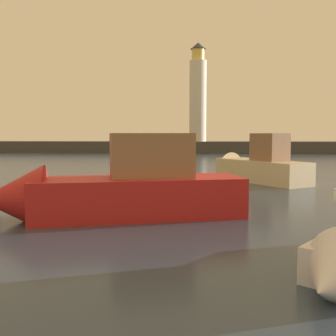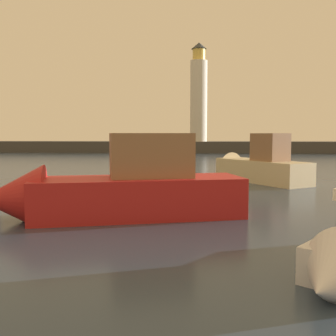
# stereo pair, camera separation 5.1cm
# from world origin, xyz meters

# --- Properties ---
(ground_plane) EXTENTS (220.00, 220.00, 0.00)m
(ground_plane) POSITION_xyz_m (0.00, 32.81, 0.00)
(ground_plane) COLOR #2D3D51
(breakwater) EXTENTS (67.92, 4.31, 1.85)m
(breakwater) POSITION_xyz_m (0.00, 65.62, 0.92)
(breakwater) COLOR #423F3D
(breakwater) RESTS_ON ground_plane
(lighthouse) EXTENTS (2.75, 2.75, 15.93)m
(lighthouse) POSITION_xyz_m (2.74, 65.62, 9.39)
(lighthouse) COLOR silver
(lighthouse) RESTS_ON breakwater
(motorboat_1) EXTENTS (6.22, 8.00, 3.30)m
(motorboat_1) POSITION_xyz_m (6.03, 25.60, 0.94)
(motorboat_1) COLOR beige
(motorboat_1) RESTS_ON ground_plane
(motorboat_3) EXTENTS (9.49, 4.62, 3.41)m
(motorboat_3) POSITION_xyz_m (-0.77, 13.43, 0.97)
(motorboat_3) COLOR #B21E1E
(motorboat_3) RESTS_ON ground_plane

